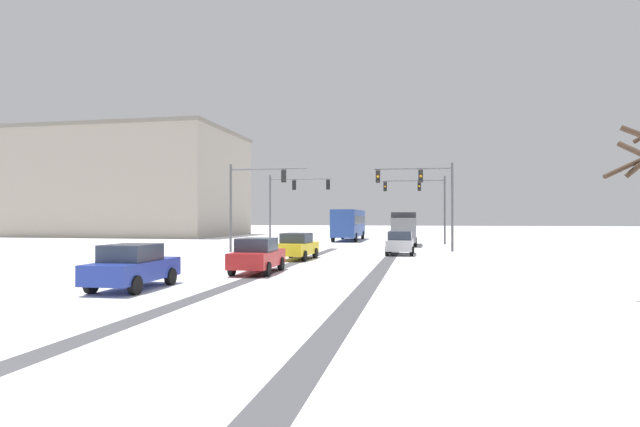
% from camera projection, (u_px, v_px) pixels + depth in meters
% --- Properties ---
extents(wheel_track_left_lane, '(0.72, 37.94, 0.01)m').
position_uv_depth(wheel_track_left_lane, '(265.00, 273.00, 23.35)').
color(wheel_track_left_lane, '#4C4C51').
rests_on(wheel_track_left_lane, ground).
extents(wheel_track_right_lane, '(0.77, 37.94, 0.01)m').
position_uv_depth(wheel_track_right_lane, '(376.00, 276.00, 22.36)').
color(wheel_track_right_lane, '#4C4C51').
rests_on(wheel_track_right_lane, ground).
extents(sidewalk_kerb_right, '(4.00, 37.94, 0.12)m').
position_uv_depth(sidewalk_kerb_right, '(516.00, 283.00, 19.58)').
color(sidewalk_kerb_right, white).
rests_on(sidewalk_kerb_right, ground).
extents(traffic_signal_near_left, '(5.93, 0.38, 6.50)m').
position_uv_depth(traffic_signal_near_left, '(251.00, 192.00, 37.38)').
color(traffic_signal_near_left, '#56565B').
rests_on(traffic_signal_near_left, ground).
extents(traffic_signal_far_right, '(6.02, 0.39, 6.50)m').
position_uv_depth(traffic_signal_far_right, '(423.00, 196.00, 48.69)').
color(traffic_signal_far_right, '#56565B').
rests_on(traffic_signal_far_right, ground).
extents(traffic_signal_far_left, '(5.90, 0.38, 6.50)m').
position_uv_depth(traffic_signal_far_left, '(291.00, 195.00, 47.14)').
color(traffic_signal_far_left, '#56565B').
rests_on(traffic_signal_far_left, ground).
extents(traffic_signal_near_right, '(5.67, 0.73, 6.50)m').
position_uv_depth(traffic_signal_near_right, '(425.00, 189.00, 36.76)').
color(traffic_signal_near_right, '#56565B').
rests_on(traffic_signal_near_right, ground).
extents(car_silver_lead, '(1.88, 4.12, 1.62)m').
position_uv_depth(car_silver_lead, '(400.00, 243.00, 35.06)').
color(car_silver_lead, '#B7BABF').
rests_on(car_silver_lead, ground).
extents(car_yellow_cab_second, '(1.99, 4.18, 1.62)m').
position_uv_depth(car_yellow_cab_second, '(297.00, 246.00, 31.04)').
color(car_yellow_cab_second, yellow).
rests_on(car_yellow_cab_second, ground).
extents(car_red_third, '(1.96, 4.16, 1.62)m').
position_uv_depth(car_red_third, '(257.00, 255.00, 23.49)').
color(car_red_third, red).
rests_on(car_red_third, ground).
extents(car_blue_fourth, '(1.91, 4.14, 1.62)m').
position_uv_depth(car_blue_fourth, '(133.00, 266.00, 18.26)').
color(car_blue_fourth, '#233899').
rests_on(car_blue_fourth, ground).
extents(bus_oncoming, '(2.76, 11.03, 3.38)m').
position_uv_depth(bus_oncoming, '(349.00, 222.00, 56.73)').
color(bus_oncoming, '#284793').
rests_on(bus_oncoming, ground).
extents(box_truck_delivery, '(2.44, 7.45, 3.02)m').
position_uv_depth(box_truck_delivery, '(404.00, 227.00, 46.67)').
color(box_truck_delivery, slate).
rests_on(box_truck_delivery, ground).
extents(office_building_far_left_block, '(29.74, 19.43, 14.51)m').
position_uv_depth(office_building_far_left_block, '(130.00, 184.00, 72.01)').
color(office_building_far_left_block, '#A89E8E').
rests_on(office_building_far_left_block, ground).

